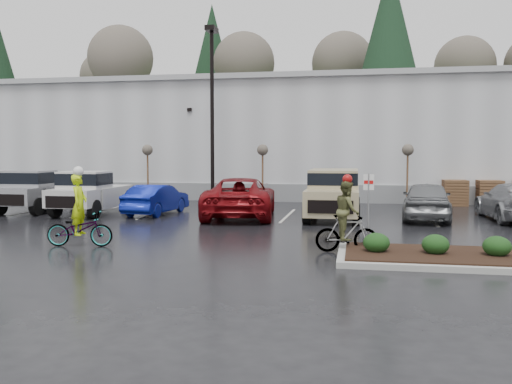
% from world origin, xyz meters
% --- Properties ---
extents(ground, '(120.00, 120.00, 0.00)m').
position_xyz_m(ground, '(0.00, 0.00, 0.00)').
color(ground, black).
rests_on(ground, ground).
extents(warehouse, '(60.50, 15.50, 7.20)m').
position_xyz_m(warehouse, '(0.00, 21.99, 3.65)').
color(warehouse, '#A8AAAD').
rests_on(warehouse, ground).
extents(wooded_ridge, '(80.00, 25.00, 6.00)m').
position_xyz_m(wooded_ridge, '(0.00, 45.00, 3.00)').
color(wooded_ridge, '#28421B').
rests_on(wooded_ridge, ground).
extents(lamppost, '(0.50, 1.00, 9.22)m').
position_xyz_m(lamppost, '(-4.00, 12.00, 5.69)').
color(lamppost, black).
rests_on(lamppost, ground).
extents(sapling_west, '(0.60, 0.60, 3.20)m').
position_xyz_m(sapling_west, '(-8.00, 13.00, 2.73)').
color(sapling_west, '#44341B').
rests_on(sapling_west, ground).
extents(sapling_mid, '(0.60, 0.60, 3.20)m').
position_xyz_m(sapling_mid, '(-1.50, 13.00, 2.73)').
color(sapling_mid, '#44341B').
rests_on(sapling_mid, ground).
extents(sapling_east, '(0.60, 0.60, 3.20)m').
position_xyz_m(sapling_east, '(6.00, 13.00, 2.73)').
color(sapling_east, '#44341B').
rests_on(sapling_east, ground).
extents(pallet_stack_a, '(1.20, 1.20, 1.35)m').
position_xyz_m(pallet_stack_a, '(8.50, 14.00, 0.68)').
color(pallet_stack_a, '#44341B').
rests_on(pallet_stack_a, ground).
extents(pallet_stack_b, '(1.20, 1.20, 1.35)m').
position_xyz_m(pallet_stack_b, '(10.20, 14.00, 0.68)').
color(pallet_stack_b, '#44341B').
rests_on(pallet_stack_b, ground).
extents(curb_island, '(8.00, 3.00, 0.15)m').
position_xyz_m(curb_island, '(7.00, -1.00, 0.07)').
color(curb_island, gray).
rests_on(curb_island, ground).
extents(mulch_bed, '(7.60, 2.60, 0.04)m').
position_xyz_m(mulch_bed, '(7.00, -1.00, 0.17)').
color(mulch_bed, black).
rests_on(mulch_bed, curb_island).
extents(shrub_a, '(0.70, 0.70, 0.52)m').
position_xyz_m(shrub_a, '(4.00, -1.00, 0.41)').
color(shrub_a, black).
rests_on(shrub_a, curb_island).
extents(shrub_b, '(0.70, 0.70, 0.52)m').
position_xyz_m(shrub_b, '(5.50, -1.00, 0.41)').
color(shrub_b, black).
rests_on(shrub_b, curb_island).
extents(shrub_c, '(0.70, 0.70, 0.52)m').
position_xyz_m(shrub_c, '(7.00, -1.00, 0.41)').
color(shrub_c, black).
rests_on(shrub_c, curb_island).
extents(fire_lane_sign, '(0.30, 0.05, 2.20)m').
position_xyz_m(fire_lane_sign, '(3.80, 0.20, 1.41)').
color(fire_lane_sign, gray).
rests_on(fire_lane_sign, ground).
extents(pickup_silver, '(2.10, 5.20, 1.96)m').
position_xyz_m(pickup_silver, '(-11.25, 7.74, 0.98)').
color(pickup_silver, '#93959A').
rests_on(pickup_silver, ground).
extents(pickup_white, '(2.10, 5.20, 1.96)m').
position_xyz_m(pickup_white, '(-8.28, 7.27, 0.98)').
color(pickup_white, '#B9B8B4').
rests_on(pickup_white, ground).
extents(car_blue, '(1.83, 4.21, 1.35)m').
position_xyz_m(car_blue, '(-5.37, 7.44, 0.67)').
color(car_blue, navy).
rests_on(car_blue, ground).
extents(car_red, '(3.56, 6.42, 1.70)m').
position_xyz_m(car_red, '(-1.45, 7.14, 0.85)').
color(car_red, maroon).
rests_on(car_red, ground).
extents(suv_tan, '(2.20, 5.10, 2.06)m').
position_xyz_m(suv_tan, '(2.51, 7.30, 1.03)').
color(suv_tan, tan).
rests_on(suv_tan, ground).
extents(car_grey, '(2.38, 4.89, 1.61)m').
position_xyz_m(car_grey, '(6.32, 7.66, 0.80)').
color(car_grey, slate).
rests_on(car_grey, ground).
extents(cyclist_hivis, '(2.05, 0.97, 2.39)m').
position_xyz_m(cyclist_hivis, '(-4.62, -0.80, 0.74)').
color(cyclist_hivis, '#3F3F44').
rests_on(cyclist_hivis, ground).
extents(cyclist_olive, '(1.74, 0.87, 2.19)m').
position_xyz_m(cyclist_olive, '(3.21, -0.27, 0.81)').
color(cyclist_olive, '#3F3F44').
rests_on(cyclist_olive, ground).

